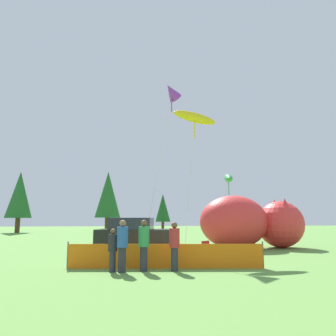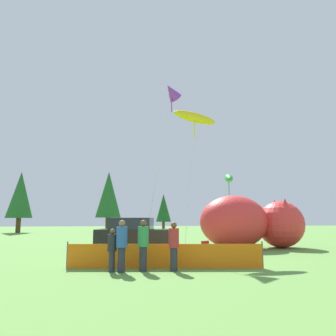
% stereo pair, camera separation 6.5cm
% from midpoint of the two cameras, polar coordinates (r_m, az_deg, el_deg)
% --- Properties ---
extents(ground_plane, '(120.00, 120.00, 0.00)m').
position_cam_midpoint_polar(ground_plane, '(16.43, 0.73, -15.57)').
color(ground_plane, '#609342').
extents(parked_car, '(4.59, 2.70, 1.98)m').
position_cam_midpoint_polar(parked_car, '(19.13, -5.83, -11.63)').
color(parked_car, black).
rests_on(parked_car, ground).
extents(folding_chair, '(0.76, 0.76, 0.92)m').
position_cam_midpoint_polar(folding_chair, '(15.53, 7.04, -13.96)').
color(folding_chair, maroon).
rests_on(folding_chair, ground).
extents(inflatable_cat, '(7.13, 3.62, 3.42)m').
position_cam_midpoint_polar(inflatable_cat, '(22.45, 14.05, -9.40)').
color(inflatable_cat, red).
rests_on(inflatable_cat, ground).
extents(safety_fence, '(7.76, 0.94, 1.04)m').
position_cam_midpoint_polar(safety_fence, '(13.43, -0.39, -15.10)').
color(safety_fence, orange).
rests_on(safety_fence, ground).
extents(spectator_in_red_shirt, '(0.34, 0.34, 1.58)m').
position_cam_midpoint_polar(spectator_in_red_shirt, '(12.73, -9.57, -13.60)').
color(spectator_in_red_shirt, '#2D2D38').
rests_on(spectator_in_red_shirt, ground).
extents(spectator_in_black_shirt, '(0.40, 0.40, 1.82)m').
position_cam_midpoint_polar(spectator_in_black_shirt, '(12.75, 1.17, -13.11)').
color(spectator_in_black_shirt, '#2D2D38').
rests_on(spectator_in_black_shirt, ground).
extents(spectator_in_green_shirt, '(0.41, 0.41, 1.90)m').
position_cam_midpoint_polar(spectator_in_green_shirt, '(12.75, -4.19, -12.90)').
color(spectator_in_green_shirt, '#2D2D38').
rests_on(spectator_in_green_shirt, ground).
extents(spectator_in_grey_shirt, '(0.41, 0.41, 1.90)m').
position_cam_midpoint_polar(spectator_in_grey_shirt, '(12.57, -7.92, -12.90)').
color(spectator_in_grey_shirt, '#2D2D38').
rests_on(spectator_in_grey_shirt, ground).
extents(kite_yellow_hero, '(2.70, 1.17, 8.68)m').
position_cam_midpoint_polar(kite_yellow_hero, '(20.28, 4.70, 8.69)').
color(kite_yellow_hero, silver).
rests_on(kite_yellow_hero, ground).
extents(kite_purple_delta, '(2.33, 2.33, 10.39)m').
position_cam_midpoint_polar(kite_purple_delta, '(20.94, 0.69, 13.02)').
color(kite_purple_delta, silver).
rests_on(kite_purple_delta, ground).
extents(kite_green_fish, '(1.65, 2.18, 5.52)m').
position_cam_midpoint_polar(kite_green_fish, '(25.57, 10.60, -1.79)').
color(kite_green_fish, silver).
rests_on(kite_green_fish, ground).
extents(horizon_tree_east, '(2.34, 2.34, 5.58)m').
position_cam_midpoint_polar(horizon_tree_east, '(50.83, -0.76, -6.97)').
color(horizon_tree_east, brown).
rests_on(horizon_tree_east, ground).
extents(horizon_tree_west, '(3.37, 3.37, 8.05)m').
position_cam_midpoint_polar(horizon_tree_west, '(47.71, -24.30, -4.29)').
color(horizon_tree_west, brown).
rests_on(horizon_tree_west, ground).
extents(horizon_tree_mid, '(3.46, 3.46, 8.25)m').
position_cam_midpoint_polar(horizon_tree_mid, '(45.66, -10.28, -4.60)').
color(horizon_tree_mid, brown).
rests_on(horizon_tree_mid, ground).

